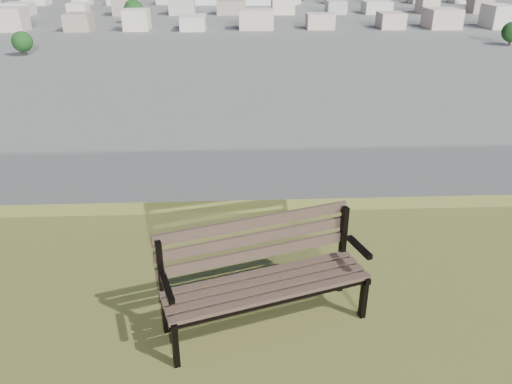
{
  "coord_description": "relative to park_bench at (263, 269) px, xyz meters",
  "views": [
    {
      "loc": [
        0.78,
        -1.41,
        27.92
      ],
      "look_at": [
        1.03,
        3.95,
        25.3
      ],
      "focal_mm": 35.0,
      "sensor_mm": 36.0,
      "label": 1
    }
  ],
  "objects": [
    {
      "name": "park_bench",
      "position": [
        0.0,
        0.0,
        0.0
      ],
      "size": [
        1.8,
        1.05,
        0.9
      ],
      "rotation": [
        0.0,
        0.0,
        0.31
      ],
      "color": "#483429",
      "rests_on": "hilltop_mesa"
    }
  ]
}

